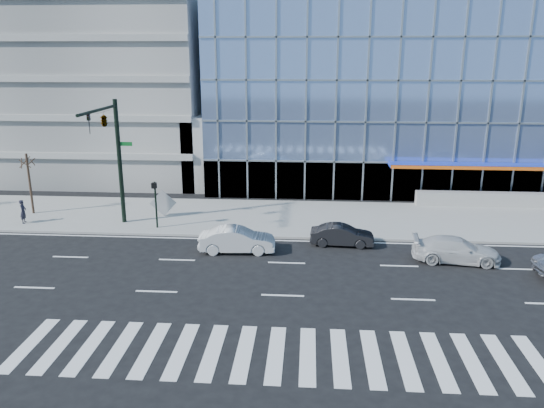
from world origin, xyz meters
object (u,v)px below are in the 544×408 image
Objects in this scene: dark_sedan at (342,235)px; pedestrian at (23,211)px; street_tree_near at (27,162)px; white_suv at (456,250)px; white_sedan at (237,240)px; tilted_panel at (163,203)px; ped_signal_post at (155,198)px; traffic_signal at (109,134)px.

pedestrian reaches higher than dark_sedan.
street_tree_near is 21.83m from dark_sedan.
street_tree_near is 0.91× the size of white_suv.
street_tree_near is 0.98× the size of white_sedan.
pedestrian is at bearing 86.11° from white_suv.
pedestrian is at bearing 72.20° from white_sedan.
tilted_panel is (8.72, 2.15, 0.14)m from pedestrian.
white_suv is at bearing -22.49° from tilted_panel.
ped_signal_post is 0.65× the size of white_suv.
pedestrian is (-20.60, 2.30, 0.32)m from dark_sedan.
tilted_panel is at bearing 52.05° from traffic_signal.
white_sedan is (8.12, -3.08, -5.46)m from traffic_signal.
white_sedan is 6.19m from dark_sedan.
pedestrian is 1.20× the size of tilted_panel.
traffic_signal is at bearing -171.48° from ped_signal_post.
traffic_signal is 15.26m from dark_sedan.
ped_signal_post is 2.74m from tilted_panel.
street_tree_near is at bearing 81.83° from white_suv.
white_sedan is at bearing -20.74° from traffic_signal.
ped_signal_post is at bearing -15.06° from street_tree_near.
dark_sedan is 2.37× the size of pedestrian.
dark_sedan is (21.13, -4.50, -3.17)m from street_tree_near.
pedestrian is (0.53, -2.20, -2.85)m from street_tree_near.
street_tree_near is (-7.00, 2.93, -2.39)m from traffic_signal.
street_tree_near reaches higher than white_suv.
traffic_signal is 1.86× the size of white_sedan.
traffic_signal is 7.96m from street_tree_near.
traffic_signal reaches higher than dark_sedan.
street_tree_near reaches higher than tilted_panel.
dark_sedan is at bearing 76.05° from white_suv.
tilted_panel is (-17.88, 6.58, 0.40)m from white_suv.
white_sedan is 8.38m from tilted_panel.
traffic_signal is 1.73× the size of white_suv.
white_suv is at bearing -108.81° from pedestrian.
pedestrian is at bearing 177.71° from ped_signal_post.
traffic_signal is at bearing -130.25° from tilted_panel.
pedestrian is at bearing -76.45° from street_tree_near.
white_suv is 1.25× the size of dark_sedan.
ped_signal_post is at bearing 82.56° from white_suv.
white_suv is (27.13, -6.63, -3.11)m from street_tree_near.
street_tree_near reaches higher than pedestrian.
street_tree_near is at bearing 4.19° from pedestrian.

